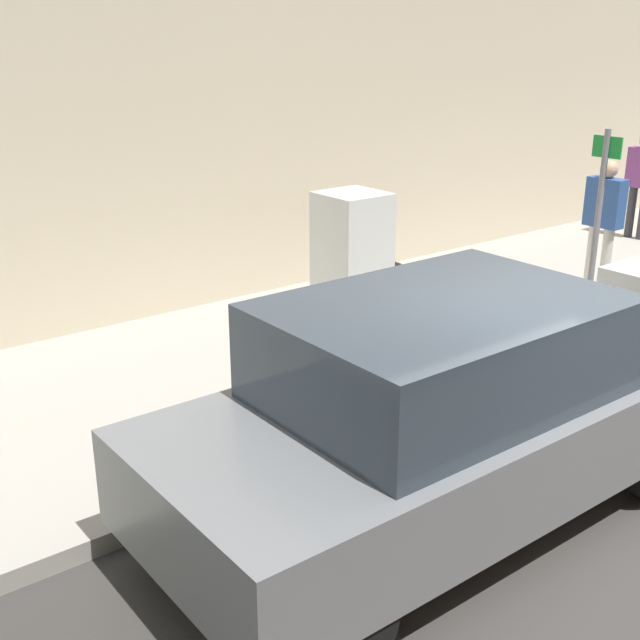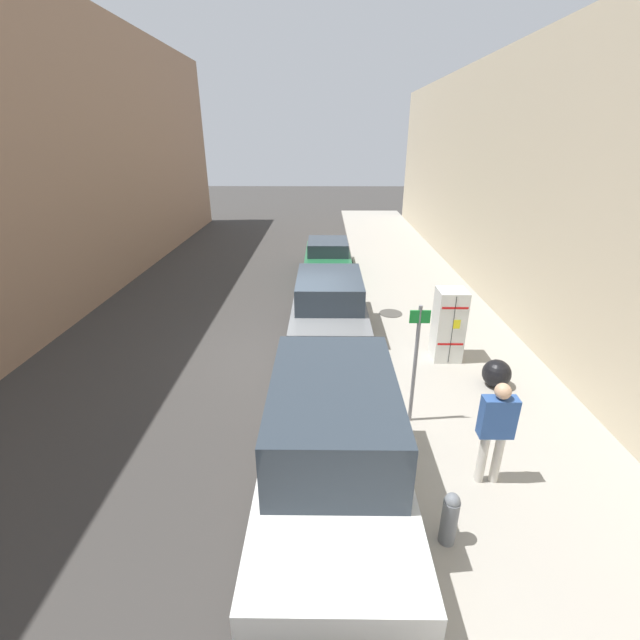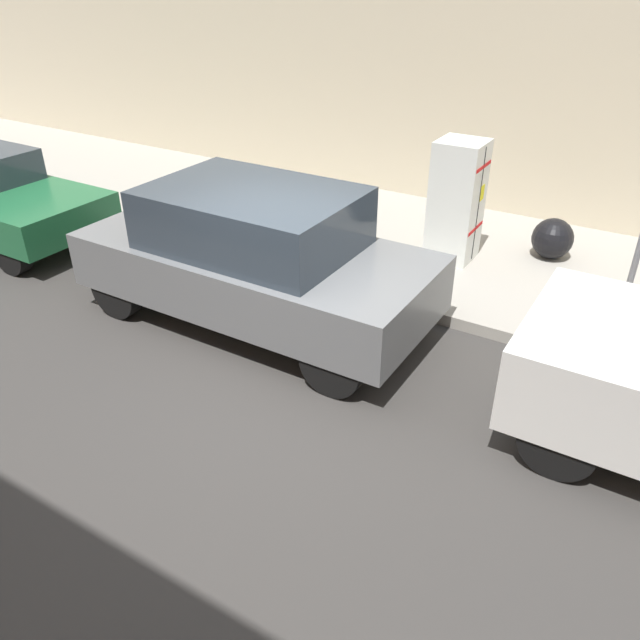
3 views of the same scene
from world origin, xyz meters
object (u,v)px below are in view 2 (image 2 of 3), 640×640
at_px(street_sign_post, 416,359).
at_px(parked_suv_gray, 329,306).
at_px(fire_hydrant, 450,518).
at_px(pedestrian_standing_near, 496,426).
at_px(parked_van_white, 333,444).
at_px(trash_bag, 497,373).
at_px(parked_sedan_green, 328,258).
at_px(discarded_refrigerator, 448,325).

distance_m(street_sign_post, parked_suv_gray, 4.42).
height_order(fire_hydrant, pedestrian_standing_near, pedestrian_standing_near).
bearing_deg(fire_hydrant, street_sign_post, -89.83).
distance_m(parked_suv_gray, parked_van_white, 5.94).
bearing_deg(street_sign_post, parked_van_white, 50.16).
bearing_deg(pedestrian_standing_near, fire_hydrant, 28.32).
bearing_deg(pedestrian_standing_near, trash_bag, -134.85).
xyz_separation_m(street_sign_post, trash_bag, (-2.10, -1.26, -1.03)).
relative_size(pedestrian_standing_near, parked_suv_gray, 0.40).
bearing_deg(parked_van_white, pedestrian_standing_near, -173.88).
relative_size(trash_bag, parked_suv_gray, 0.14).
xyz_separation_m(fire_hydrant, trash_bag, (-2.09, -3.95, -0.12)).
bearing_deg(trash_bag, fire_hydrant, 62.10).
height_order(street_sign_post, parked_sedan_green, street_sign_post).
xyz_separation_m(trash_bag, parked_sedan_green, (3.63, -8.56, 0.26)).
distance_m(pedestrian_standing_near, parked_suv_gray, 6.19).
bearing_deg(trash_bag, parked_sedan_green, -67.04).
bearing_deg(parked_van_white, street_sign_post, -129.84).
height_order(fire_hydrant, parked_suv_gray, parked_suv_gray).
bearing_deg(parked_suv_gray, fire_hydrant, 102.72).
height_order(parked_sedan_green, parked_suv_gray, parked_suv_gray).
distance_m(fire_hydrant, parked_van_white, 1.82).
distance_m(trash_bag, pedestrian_standing_near, 3.15).
distance_m(trash_bag, parked_van_white, 4.81).
bearing_deg(parked_suv_gray, pedestrian_standing_near, 113.40).
height_order(trash_bag, parked_van_white, parked_van_white).
distance_m(discarded_refrigerator, trash_bag, 1.62).
bearing_deg(parked_sedan_green, trash_bag, 112.96).
relative_size(discarded_refrigerator, parked_suv_gray, 0.39).
xyz_separation_m(fire_hydrant, parked_suv_gray, (1.53, -6.80, 0.34)).
xyz_separation_m(discarded_refrigerator, parked_suv_gray, (2.86, -1.55, -0.13)).
distance_m(pedestrian_standing_near, parked_sedan_green, 11.67).
distance_m(fire_hydrant, pedestrian_standing_near, 1.58).
distance_m(trash_bag, parked_sedan_green, 9.30).
xyz_separation_m(parked_sedan_green, parked_van_white, (0.00, 11.66, 0.34)).
bearing_deg(pedestrian_standing_near, street_sign_post, -81.68).
bearing_deg(trash_bag, parked_suv_gray, -38.09).
relative_size(discarded_refrigerator, pedestrian_standing_near, 0.99).
relative_size(discarded_refrigerator, trash_bag, 2.89).
xyz_separation_m(street_sign_post, parked_sedan_green, (1.53, -9.83, -0.77)).
xyz_separation_m(pedestrian_standing_near, parked_suv_gray, (2.46, -5.67, -0.29)).
bearing_deg(pedestrian_standing_near, parked_van_white, -16.23).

